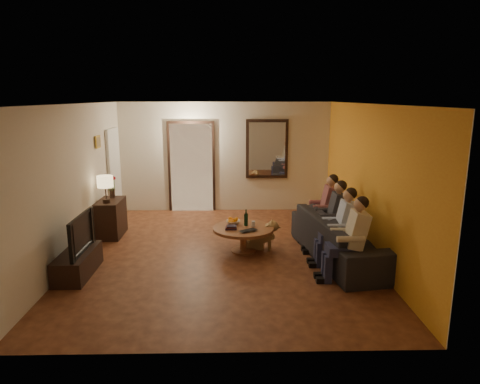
{
  "coord_description": "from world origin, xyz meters",
  "views": [
    {
      "loc": [
        0.13,
        -7.15,
        2.71
      ],
      "look_at": [
        0.3,
        0.3,
        1.05
      ],
      "focal_mm": 32.0,
      "sensor_mm": 36.0,
      "label": 1
    }
  ],
  "objects_px": {
    "table_lamp": "(106,189)",
    "wine_bottle": "(246,217)",
    "tv_stand": "(78,263)",
    "tv": "(75,234)",
    "person_c": "(333,220)",
    "sofa": "(342,237)",
    "laptop": "(250,231)",
    "coffee_table": "(243,239)",
    "dog": "(261,234)",
    "dresser": "(111,218)",
    "person_d": "(325,211)",
    "person_b": "(342,230)",
    "person_a": "(352,242)",
    "bowl": "(233,222)"
  },
  "relations": [
    {
      "from": "table_lamp",
      "to": "wine_bottle",
      "type": "xyz_separation_m",
      "value": [
        2.66,
        -0.64,
        -0.39
      ]
    },
    {
      "from": "wine_bottle",
      "to": "table_lamp",
      "type": "bearing_deg",
      "value": 166.38
    },
    {
      "from": "dresser",
      "to": "sofa",
      "type": "bearing_deg",
      "value": -17.25
    },
    {
      "from": "person_d",
      "to": "laptop",
      "type": "distance_m",
      "value": 1.69
    },
    {
      "from": "coffee_table",
      "to": "person_d",
      "type": "bearing_deg",
      "value": 18.74
    },
    {
      "from": "dog",
      "to": "bowl",
      "type": "relative_size",
      "value": 2.16
    },
    {
      "from": "sofa",
      "to": "coffee_table",
      "type": "distance_m",
      "value": 1.72
    },
    {
      "from": "person_d",
      "to": "bowl",
      "type": "bearing_deg",
      "value": -169.85
    },
    {
      "from": "sofa",
      "to": "dresser",
      "type": "bearing_deg",
      "value": 63.6
    },
    {
      "from": "dresser",
      "to": "person_d",
      "type": "relative_size",
      "value": 0.68
    },
    {
      "from": "laptop",
      "to": "coffee_table",
      "type": "bearing_deg",
      "value": 76.43
    },
    {
      "from": "table_lamp",
      "to": "laptop",
      "type": "height_order",
      "value": "table_lamp"
    },
    {
      "from": "dog",
      "to": "table_lamp",
      "type": "bearing_deg",
      "value": 177.11
    },
    {
      "from": "table_lamp",
      "to": "tv",
      "type": "relative_size",
      "value": 0.52
    },
    {
      "from": "sofa",
      "to": "dog",
      "type": "xyz_separation_m",
      "value": [
        -1.35,
        0.5,
        -0.1
      ]
    },
    {
      "from": "person_d",
      "to": "laptop",
      "type": "xyz_separation_m",
      "value": [
        -1.48,
        -0.81,
        -0.14
      ]
    },
    {
      "from": "dresser",
      "to": "table_lamp",
      "type": "distance_m",
      "value": 0.67
    },
    {
      "from": "tv_stand",
      "to": "sofa",
      "type": "bearing_deg",
      "value": 7.95
    },
    {
      "from": "tv_stand",
      "to": "tv",
      "type": "distance_m",
      "value": 0.48
    },
    {
      "from": "person_c",
      "to": "laptop",
      "type": "height_order",
      "value": "person_c"
    },
    {
      "from": "person_d",
      "to": "coffee_table",
      "type": "relative_size",
      "value": 1.11
    },
    {
      "from": "tv_stand",
      "to": "tv",
      "type": "bearing_deg",
      "value": 0.0
    },
    {
      "from": "person_d",
      "to": "dog",
      "type": "relative_size",
      "value": 2.14
    },
    {
      "from": "table_lamp",
      "to": "person_a",
      "type": "xyz_separation_m",
      "value": [
        4.18,
        -2.01,
        -0.39
      ]
    },
    {
      "from": "tv_stand",
      "to": "person_a",
      "type": "bearing_deg",
      "value": -4.13
    },
    {
      "from": "table_lamp",
      "to": "person_a",
      "type": "bearing_deg",
      "value": -25.67
    },
    {
      "from": "tv",
      "to": "sofa",
      "type": "xyz_separation_m",
      "value": [
        4.28,
        0.6,
        -0.29
      ]
    },
    {
      "from": "sofa",
      "to": "tv_stand",
      "type": "bearing_deg",
      "value": 88.8
    },
    {
      "from": "tv",
      "to": "dog",
      "type": "bearing_deg",
      "value": -69.53
    },
    {
      "from": "tv_stand",
      "to": "person_c",
      "type": "distance_m",
      "value": 4.3
    },
    {
      "from": "person_b",
      "to": "dog",
      "type": "distance_m",
      "value": 1.52
    },
    {
      "from": "wine_bottle",
      "to": "tv_stand",
      "type": "bearing_deg",
      "value": -158.17
    },
    {
      "from": "sofa",
      "to": "laptop",
      "type": "relative_size",
      "value": 7.81
    },
    {
      "from": "sofa",
      "to": "laptop",
      "type": "xyz_separation_m",
      "value": [
        -1.58,
        0.09,
        0.09
      ]
    },
    {
      "from": "tv_stand",
      "to": "wine_bottle",
      "type": "height_order",
      "value": "wine_bottle"
    },
    {
      "from": "sofa",
      "to": "person_b",
      "type": "height_order",
      "value": "person_b"
    },
    {
      "from": "wine_bottle",
      "to": "person_b",
      "type": "bearing_deg",
      "value": -26.65
    },
    {
      "from": "person_a",
      "to": "wine_bottle",
      "type": "relative_size",
      "value": 3.87
    },
    {
      "from": "bowl",
      "to": "person_d",
      "type": "bearing_deg",
      "value": 10.15
    },
    {
      "from": "sofa",
      "to": "person_a",
      "type": "xyz_separation_m",
      "value": [
        -0.1,
        -0.9,
        0.22
      ]
    },
    {
      "from": "person_b",
      "to": "person_c",
      "type": "bearing_deg",
      "value": 90.0
    },
    {
      "from": "person_d",
      "to": "table_lamp",
      "type": "bearing_deg",
      "value": 177.14
    },
    {
      "from": "laptop",
      "to": "bowl",
      "type": "bearing_deg",
      "value": 86.03
    },
    {
      "from": "person_d",
      "to": "person_b",
      "type": "bearing_deg",
      "value": -90.0
    },
    {
      "from": "tv_stand",
      "to": "dog",
      "type": "height_order",
      "value": "dog"
    },
    {
      "from": "table_lamp",
      "to": "dresser",
      "type": "bearing_deg",
      "value": 90.0
    },
    {
      "from": "person_d",
      "to": "person_c",
      "type": "bearing_deg",
      "value": -90.0
    },
    {
      "from": "laptop",
      "to": "person_d",
      "type": "bearing_deg",
      "value": -4.33
    },
    {
      "from": "dog",
      "to": "tv_stand",
      "type": "bearing_deg",
      "value": -150.59
    },
    {
      "from": "tv",
      "to": "person_c",
      "type": "distance_m",
      "value": 4.28
    }
  ]
}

